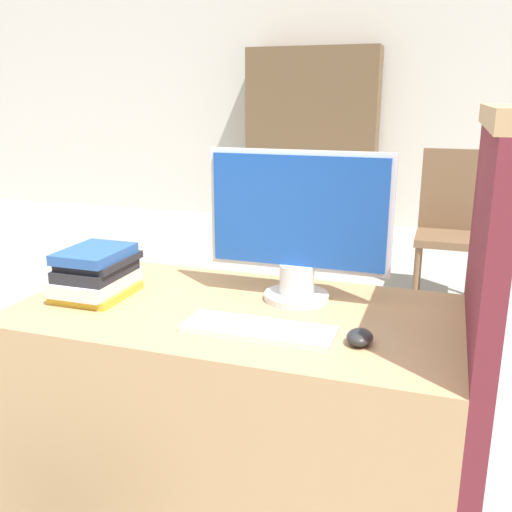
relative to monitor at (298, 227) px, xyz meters
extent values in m
cube|color=beige|center=(-0.15, 4.68, 0.40)|extent=(12.00, 0.06, 2.80)
cube|color=tan|center=(-0.15, -0.13, -0.61)|extent=(1.27, 0.68, 0.77)
cube|color=maroon|center=(0.51, -0.11, -0.35)|extent=(0.05, 0.72, 1.30)
cube|color=tan|center=(0.51, -0.11, 0.33)|extent=(0.07, 0.72, 0.05)
cylinder|color=silver|center=(0.00, 0.00, -0.22)|extent=(0.20, 0.20, 0.02)
cylinder|color=silver|center=(0.00, 0.00, -0.16)|extent=(0.10, 0.10, 0.09)
cube|color=silver|center=(0.00, 0.00, 0.05)|extent=(0.55, 0.01, 0.35)
cube|color=#19479E|center=(0.00, 0.00, 0.05)|extent=(0.52, 0.02, 0.33)
cube|color=silver|center=(-0.03, -0.28, -0.22)|extent=(0.40, 0.14, 0.02)
ellipsoid|color=#262626|center=(0.23, -0.27, -0.21)|extent=(0.07, 0.09, 0.04)
cube|color=gold|center=(-0.60, -0.17, -0.21)|extent=(0.20, 0.23, 0.02)
cube|color=silver|center=(-0.60, -0.17, -0.18)|extent=(0.18, 0.26, 0.04)
cube|color=#232328|center=(-0.59, -0.17, -0.14)|extent=(0.17, 0.23, 0.03)
cube|color=#232328|center=(-0.59, -0.15, -0.11)|extent=(0.18, 0.23, 0.02)
cube|color=#285199|center=(-0.59, -0.17, -0.09)|extent=(0.17, 0.23, 0.03)
cylinder|color=brown|center=(0.26, 2.12, -0.78)|extent=(0.04, 0.04, 0.43)
cylinder|color=brown|center=(0.64, 2.12, -0.78)|extent=(0.04, 0.04, 0.43)
cylinder|color=brown|center=(0.26, 2.50, -0.78)|extent=(0.04, 0.04, 0.43)
cylinder|color=brown|center=(0.64, 2.50, -0.78)|extent=(0.04, 0.04, 0.43)
cube|color=brown|center=(0.45, 2.31, -0.54)|extent=(0.44, 0.44, 0.05)
cube|color=brown|center=(0.45, 2.51, -0.24)|extent=(0.44, 0.04, 0.55)
cube|color=brown|center=(-1.01, 4.44, -0.07)|extent=(1.38, 0.32, 1.85)
camera|label=1|loc=(0.41, -1.59, 0.37)|focal=40.00mm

